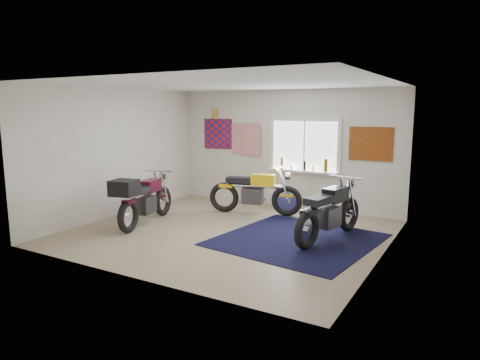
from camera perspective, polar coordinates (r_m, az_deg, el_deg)
The scene contains 10 objects.
ground at distance 8.01m, azimuth -1.51°, elevation -6.98°, with size 5.50×5.50×0.00m, color #9E896B.
room_shell at distance 7.71m, azimuth -1.57°, elevation 4.79°, with size 5.50×5.50×5.50m.
navy_rug at distance 7.63m, azimuth 7.64°, elevation -7.87°, with size 2.50×2.60×0.01m, color black.
window_assembly at distance 9.73m, azimuth 8.60°, elevation 4.06°, with size 1.66×0.17×1.26m.
oil_bottles at distance 9.66m, azimuth 8.99°, elevation 1.98°, with size 1.13×0.09×0.30m.
flag_display at distance 10.80m, azimuth -3.37°, elevation 8.82°, with size 1.60×0.10×1.17m.
triumph_poster at distance 9.30m, azimuth 17.03°, elevation 4.63°, with size 0.90×0.03×0.70m, color #A54C14.
yellow_triumph at distance 9.29m, azimuth 1.95°, elevation -1.77°, with size 2.03×0.77×1.04m.
black_chrome_bike at distance 7.63m, azimuth 11.80°, elevation -4.38°, with size 0.70×2.06×1.07m.
maroon_tourer at distance 8.56m, azimuth -12.90°, elevation -2.50°, with size 0.83×2.00×1.02m.
Camera 1 is at (4.00, -6.56, 2.27)m, focal length 32.00 mm.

